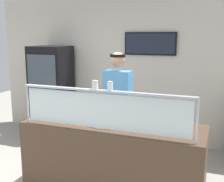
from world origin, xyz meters
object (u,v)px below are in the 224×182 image
Objects in this scene: drink_fridge at (52,92)px; pepper_flake_shaker at (110,87)px; pizza_tray at (106,122)px; parmesan_shaker at (95,86)px; worker_figure at (118,105)px; pizza_server at (103,120)px.

pepper_flake_shaker is at bearing -44.21° from drink_fridge.
parmesan_shaker reaches higher than pizza_tray.
worker_figure is at bearing 98.13° from pizza_tray.
pizza_server is at bearing -84.58° from worker_figure.
pizza_tray is 4.79× the size of pepper_flake_shaker.
pepper_flake_shaker is (0.17, -0.00, 0.00)m from parmesan_shaker.
drink_fridge reaches higher than pizza_tray.
worker_figure reaches higher than parmesan_shaker.
pizza_tray is 0.60m from pepper_flake_shaker.
drink_fridge is (-1.83, 1.95, -0.57)m from parmesan_shaker.
drink_fridge is at bearing 133.23° from parmesan_shaker.
parmesan_shaker is at bearing -84.30° from worker_figure.
worker_figure reaches higher than pepper_flake_shaker.
parmesan_shaker is 0.99× the size of pepper_flake_shaker.
worker_figure is (-0.10, 0.67, 0.04)m from pizza_tray.
pizza_server reaches higher than pizza_tray.
parmesan_shaker reaches higher than pizza_server.
parmesan_shaker is 0.06× the size of worker_figure.
pepper_flake_shaker is (0.17, -0.30, 0.49)m from pizza_tray.
drink_fridge is at bearing 135.79° from pepper_flake_shaker.
pizza_server is 2.89× the size of parmesan_shaker.
parmesan_shaker is at bearing 180.00° from pepper_flake_shaker.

